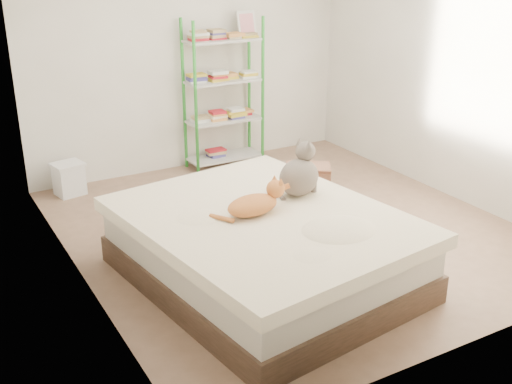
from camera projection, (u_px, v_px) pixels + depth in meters
room at (292, 90)px, 5.43m from camera, size 3.81×4.21×2.61m
bed at (264, 248)px, 4.93m from camera, size 2.04×2.42×0.56m
orange_cat at (252, 203)px, 4.79m from camera, size 0.51×0.29×0.20m
grey_cat at (299, 169)px, 5.11m from camera, size 0.46×0.42×0.44m
shelf_unit at (224, 89)px, 7.24m from camera, size 0.88×0.36×1.74m
cardboard_box at (308, 181)px, 6.61m from camera, size 0.59×0.62×0.37m
white_bin at (69, 179)px, 6.64m from camera, size 0.35×0.32×0.34m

